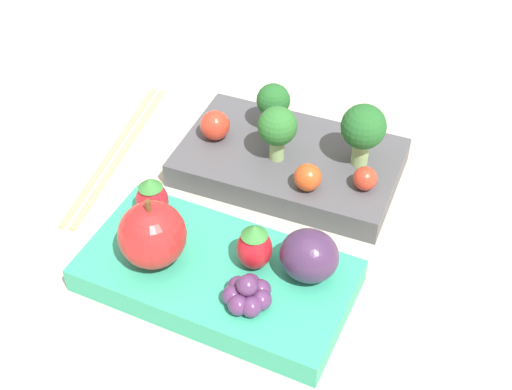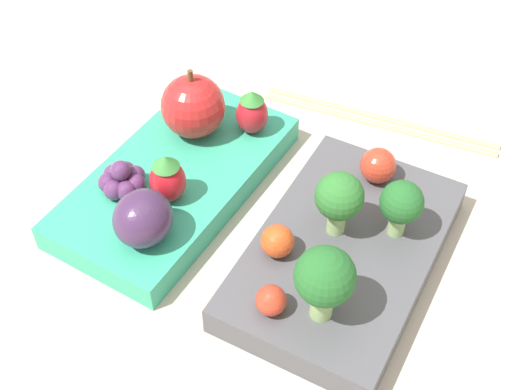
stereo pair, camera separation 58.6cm
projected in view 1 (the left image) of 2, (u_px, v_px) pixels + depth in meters
The scene contains 15 objects.
ground_plane at pixel (247, 224), 0.61m from camera, with size 4.00×4.00×0.00m, color #BCB29E.
bento_box_savoury at pixel (289, 162), 0.65m from camera, with size 0.20×0.12×0.02m.
bento_box_fruit at pixel (217, 276), 0.55m from camera, with size 0.21×0.11×0.02m.
broccoli_floret_0 at pixel (279, 128), 0.61m from camera, with size 0.03×0.03×0.05m.
broccoli_floret_1 at pixel (273, 102), 0.64m from camera, with size 0.03×0.03×0.05m.
broccoli_floret_2 at pixel (363, 129), 0.60m from camera, with size 0.04×0.04×0.06m.
cherry_tomato_0 at pixel (365, 178), 0.60m from camera, with size 0.02×0.02×0.02m.
cherry_tomato_1 at pixel (308, 177), 0.60m from camera, with size 0.02×0.02×0.02m.
cherry_tomato_2 at pixel (215, 125), 0.65m from camera, with size 0.03×0.03×0.03m.
apple at pixel (152, 235), 0.53m from camera, with size 0.05×0.05×0.06m.
strawberry_0 at pixel (254, 246), 0.53m from camera, with size 0.03×0.03×0.04m.
strawberry_1 at pixel (152, 198), 0.57m from camera, with size 0.03×0.03×0.04m.
plum at pixel (309, 256), 0.52m from camera, with size 0.04×0.04×0.04m.
grape_cluster at pixel (247, 294), 0.51m from camera, with size 0.04×0.04×0.03m.
chopsticks_pair at pixel (117, 151), 0.67m from camera, with size 0.04×0.21×0.01m.
Camera 1 is at (0.18, -0.39, 0.43)m, focal length 50.00 mm.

